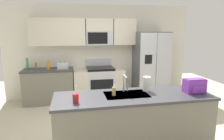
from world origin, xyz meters
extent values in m
plane|color=beige|center=(0.00, 0.00, 0.00)|extent=(9.00, 9.00, 0.00)
cube|color=silver|center=(0.00, 2.15, 1.30)|extent=(5.20, 0.10, 2.60)
cube|color=beige|center=(-1.50, 1.94, 1.85)|extent=(0.70, 0.32, 0.70)
cube|color=beige|center=(-0.79, 1.94, 1.85)|extent=(0.72, 0.32, 0.70)
cube|color=beige|center=(0.64, 1.94, 1.85)|extent=(0.62, 0.32, 0.70)
cube|color=#B7BABF|center=(-0.05, 1.94, 1.69)|extent=(0.72, 0.32, 0.38)
cube|color=black|center=(-0.11, 1.78, 1.69)|extent=(0.52, 0.01, 0.30)
cube|color=beige|center=(-0.05, 1.94, 2.04)|extent=(0.72, 0.32, 0.32)
cube|color=slate|center=(-1.42, 1.80, 0.43)|extent=(1.26, 0.60, 0.86)
cube|color=#38383D|center=(-1.42, 1.80, 0.88)|extent=(1.29, 0.63, 0.04)
cube|color=#B7BABF|center=(-0.05, 1.80, 0.42)|extent=(0.72, 0.60, 0.84)
cube|color=black|center=(-0.05, 1.50, 0.45)|extent=(0.60, 0.01, 0.36)
cube|color=black|center=(-0.05, 1.80, 0.87)|extent=(0.72, 0.60, 0.06)
cube|color=#B7BABF|center=(-0.05, 2.07, 1.00)|extent=(0.72, 0.06, 0.20)
cube|color=beige|center=(-0.59, 1.80, 0.42)|extent=(0.36, 0.60, 0.84)
cube|color=beige|center=(0.45, 1.80, 0.42)|extent=(0.28, 0.60, 0.84)
cube|color=#4C4F54|center=(1.38, 1.75, 0.93)|extent=(0.90, 0.70, 1.85)
cube|color=#B7BABF|center=(1.16, 1.38, 0.93)|extent=(0.44, 0.04, 1.81)
cube|color=#B7BABF|center=(1.61, 1.38, 0.93)|extent=(0.44, 0.04, 1.81)
cylinder|color=silver|center=(1.35, 1.35, 1.02)|extent=(0.02, 0.02, 0.60)
cylinder|color=silver|center=(1.41, 1.35, 1.02)|extent=(0.02, 0.02, 0.60)
cube|color=black|center=(1.16, 1.36, 1.15)|extent=(0.20, 0.00, 0.24)
cube|color=slate|center=(0.11, -0.70, 0.43)|extent=(2.40, 0.78, 0.86)
cube|color=#38383D|center=(0.11, -0.70, 0.88)|extent=(2.44, 0.82, 0.04)
cube|color=#B7BABF|center=(0.01, -0.65, 0.89)|extent=(0.68, 0.44, 0.03)
cube|color=#B7BABF|center=(-1.04, 1.75, 0.99)|extent=(0.28, 0.16, 0.18)
cube|color=black|center=(-1.09, 1.75, 1.08)|extent=(0.03, 0.11, 0.01)
cube|color=black|center=(-0.99, 1.75, 1.08)|extent=(0.03, 0.11, 0.01)
cylinder|color=brown|center=(-1.71, 1.80, 0.99)|extent=(0.05, 0.05, 0.18)
cylinder|color=orange|center=(-1.41, 1.77, 1.02)|extent=(0.07, 0.07, 0.23)
cylinder|color=green|center=(-1.93, 1.85, 1.05)|extent=(0.06, 0.06, 0.30)
cylinder|color=#B7BABF|center=(0.01, -0.48, 1.04)|extent=(0.03, 0.03, 0.28)
cylinder|color=#B7BABF|center=(0.01, -0.58, 1.17)|extent=(0.02, 0.20, 0.02)
cylinder|color=#B7BABF|center=(0.07, -0.48, 0.95)|extent=(0.02, 0.02, 0.10)
cylinder|color=red|center=(-0.77, -0.87, 0.96)|extent=(0.08, 0.08, 0.12)
cylinder|color=white|center=(-0.76, -0.87, 1.07)|extent=(0.01, 0.03, 0.14)
cylinder|color=#D8CC66|center=(-0.19, -0.66, 0.97)|extent=(0.06, 0.06, 0.13)
cylinder|color=white|center=(-0.19, -0.66, 1.05)|extent=(0.02, 0.02, 0.04)
cylinder|color=white|center=(0.39, -0.53, 1.02)|extent=(0.12, 0.12, 0.24)
cube|color=purple|center=(1.11, -0.76, 1.01)|extent=(0.32, 0.20, 0.22)
cube|color=#702F97|center=(1.11, -0.78, 1.11)|extent=(0.30, 0.14, 0.03)
cube|color=purple|center=(1.11, -0.87, 0.98)|extent=(0.20, 0.03, 0.11)
camera|label=1|loc=(-0.81, -3.57, 1.87)|focal=32.33mm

